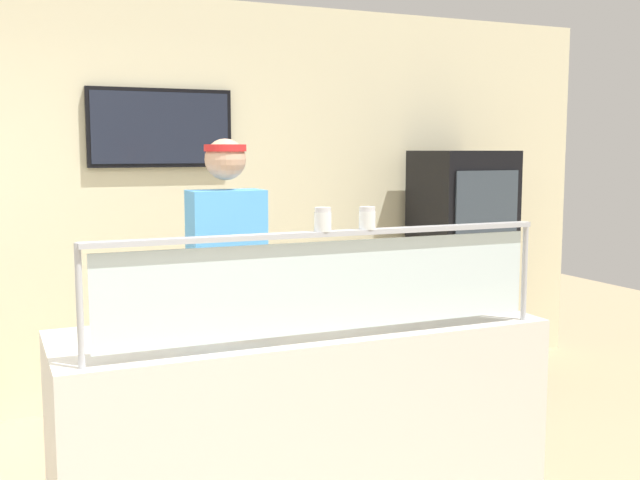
# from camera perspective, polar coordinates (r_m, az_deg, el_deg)

# --- Properties ---
(ground_plane) EXTENTS (12.00, 12.00, 0.00)m
(ground_plane) POSITION_cam_1_polar(r_m,az_deg,el_deg) (4.17, -4.87, -17.33)
(ground_plane) COLOR tan
(ground_plane) RESTS_ON ground
(shop_rear_unit) EXTENTS (6.49, 0.13, 2.70)m
(shop_rear_unit) POSITION_cam_1_polar(r_m,az_deg,el_deg) (5.21, -10.24, 2.90)
(shop_rear_unit) COLOR beige
(shop_rear_unit) RESTS_ON ground
(serving_counter) EXTENTS (2.09, 0.71, 0.95)m
(serving_counter) POSITION_cam_1_polar(r_m,az_deg,el_deg) (3.43, -1.36, -14.17)
(serving_counter) COLOR silver
(serving_counter) RESTS_ON ground
(sneeze_guard) EXTENTS (1.92, 0.06, 0.44)m
(sneeze_guard) POSITION_cam_1_polar(r_m,az_deg,el_deg) (2.97, 0.79, -2.39)
(sneeze_guard) COLOR #B2B5BC
(sneeze_guard) RESTS_ON serving_counter
(pizza_tray) EXTENTS (0.48, 0.48, 0.04)m
(pizza_tray) POSITION_cam_1_polar(r_m,az_deg,el_deg) (3.30, -5.75, -6.13)
(pizza_tray) COLOR #9EA0A8
(pizza_tray) RESTS_ON serving_counter
(pizza_server) EXTENTS (0.14, 0.29, 0.01)m
(pizza_server) POSITION_cam_1_polar(r_m,az_deg,el_deg) (3.28, -5.57, -5.82)
(pizza_server) COLOR #ADAFB7
(pizza_server) RESTS_ON pizza_tray
(parmesan_shaker) EXTENTS (0.07, 0.07, 0.09)m
(parmesan_shaker) POSITION_cam_1_polar(r_m,az_deg,el_deg) (2.93, 0.22, 1.45)
(parmesan_shaker) COLOR white
(parmesan_shaker) RESTS_ON sneeze_guard
(pepper_flake_shaker) EXTENTS (0.07, 0.07, 0.09)m
(pepper_flake_shaker) POSITION_cam_1_polar(r_m,az_deg,el_deg) (3.01, 3.57, 1.56)
(pepper_flake_shaker) COLOR white
(pepper_flake_shaker) RESTS_ON sneeze_guard
(worker_figure) EXTENTS (0.41, 0.50, 1.76)m
(worker_figure) POSITION_cam_1_polar(r_m,az_deg,el_deg) (3.94, -6.92, -3.44)
(worker_figure) COLOR #23232D
(worker_figure) RESTS_ON ground
(drink_fridge) EXTENTS (0.61, 0.60, 1.70)m
(drink_fridge) POSITION_cam_1_polar(r_m,az_deg,el_deg) (5.66, 10.57, -1.98)
(drink_fridge) COLOR black
(drink_fridge) RESTS_ON ground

